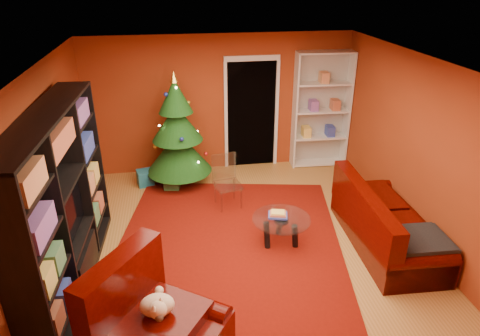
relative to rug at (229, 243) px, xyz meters
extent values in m
cube|color=#A06B2E|center=(0.21, -0.06, -0.04)|extent=(5.00, 5.50, 0.05)
cube|color=silver|center=(0.21, -0.06, 2.61)|extent=(5.00, 5.50, 0.05)
cube|color=#943516|center=(0.21, 2.71, 1.29)|extent=(5.00, 0.05, 2.60)
cube|color=#943516|center=(-2.31, -0.06, 1.29)|extent=(0.05, 5.50, 2.60)
cube|color=#943516|center=(2.74, -0.06, 1.29)|extent=(0.05, 5.50, 2.60)
cube|color=#6D0F06|center=(0.00, 0.00, 0.00)|extent=(3.84, 4.26, 0.02)
cube|color=#186884|center=(-1.27, 2.11, 0.13)|extent=(0.34, 0.34, 0.28)
cube|color=#2D6D34|center=(-0.78, 1.87, 0.12)|extent=(0.31, 0.31, 0.27)
camera|label=1|loc=(-0.67, -5.13, 3.65)|focal=32.00mm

